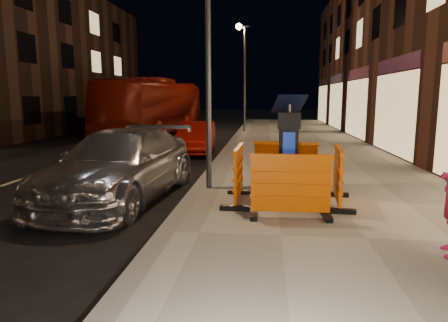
# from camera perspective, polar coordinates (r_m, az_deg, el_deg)

# --- Properties ---
(ground_plane) EXTENTS (120.00, 120.00, 0.00)m
(ground_plane) POSITION_cam_1_polar(r_m,az_deg,el_deg) (6.36, -8.29, -11.18)
(ground_plane) COLOR black
(ground_plane) RESTS_ON ground
(sidewalk) EXTENTS (6.00, 60.00, 0.15)m
(sidewalk) POSITION_cam_1_polar(r_m,az_deg,el_deg) (6.33, 19.61, -11.00)
(sidewalk) COLOR gray
(sidewalk) RESTS_ON ground
(kerb) EXTENTS (0.30, 60.00, 0.15)m
(kerb) POSITION_cam_1_polar(r_m,az_deg,el_deg) (6.33, -8.30, -10.54)
(kerb) COLOR slate
(kerb) RESTS_ON ground
(parking_kiosk) EXTENTS (0.66, 0.66, 1.96)m
(parking_kiosk) POSITION_cam_1_polar(r_m,az_deg,el_deg) (7.73, 9.16, 1.13)
(parking_kiosk) COLOR black
(parking_kiosk) RESTS_ON sidewalk
(barrier_front) EXTENTS (1.42, 0.62, 1.10)m
(barrier_front) POSITION_cam_1_polar(r_m,az_deg,el_deg) (6.87, 9.50, -3.57)
(barrier_front) COLOR #EF6000
(barrier_front) RESTS_ON sidewalk
(barrier_back) EXTENTS (1.46, 0.73, 1.10)m
(barrier_back) POSITION_cam_1_polar(r_m,az_deg,el_deg) (8.73, 8.75, -0.81)
(barrier_back) COLOR #EF6000
(barrier_back) RESTS_ON sidewalk
(barrier_kerbside) EXTENTS (0.61, 1.42, 1.10)m
(barrier_kerbside) POSITION_cam_1_polar(r_m,az_deg,el_deg) (7.81, 2.09, -1.91)
(barrier_kerbside) COLOR #EF6000
(barrier_kerbside) RESTS_ON sidewalk
(barrier_bldgside) EXTENTS (0.71, 1.45, 1.10)m
(barrier_bldgside) POSITION_cam_1_polar(r_m,az_deg,el_deg) (7.91, 15.96, -2.11)
(barrier_bldgside) COLOR #EF6000
(barrier_bldgside) RESTS_ON sidewalk
(car_silver) EXTENTS (2.55, 5.29, 1.49)m
(car_silver) POSITION_cam_1_polar(r_m,az_deg,el_deg) (9.01, -14.41, -5.23)
(car_silver) COLOR #B0B0B5
(car_silver) RESTS_ON ground
(car_red) EXTENTS (1.57, 3.81, 1.23)m
(car_red) POSITION_cam_1_polar(r_m,az_deg,el_deg) (15.64, -3.93, 1.12)
(car_red) COLOR #9B110A
(car_red) RESTS_ON ground
(bus_doubledecker) EXTENTS (3.49, 11.55, 3.17)m
(bus_doubledecker) POSITION_cam_1_polar(r_m,az_deg,el_deg) (23.90, -9.69, 3.83)
(bus_doubledecker) COLOR maroon
(bus_doubledecker) RESTS_ON ground
(street_lamp_mid) EXTENTS (0.12, 0.12, 6.00)m
(street_lamp_mid) POSITION_cam_1_polar(r_m,az_deg,el_deg) (8.91, -2.27, 15.32)
(street_lamp_mid) COLOR #3F3F44
(street_lamp_mid) RESTS_ON sidewalk
(street_lamp_far) EXTENTS (0.12, 0.12, 6.00)m
(street_lamp_far) POSITION_cam_1_polar(r_m,az_deg,el_deg) (23.82, 2.96, 11.52)
(street_lamp_far) COLOR #3F3F44
(street_lamp_far) RESTS_ON sidewalk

